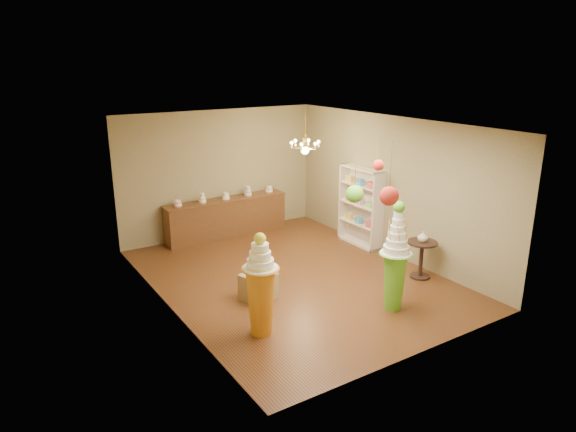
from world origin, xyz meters
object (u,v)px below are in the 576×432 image
pedestal_green (395,267)px  pedestal_orange (261,293)px  round_table (421,254)px  sideboard (226,217)px

pedestal_green → pedestal_orange: size_ratio=1.16×
pedestal_orange → pedestal_green: bearing=-12.2°
pedestal_orange → round_table: 3.71m
sideboard → round_table: size_ratio=4.08×
pedestal_orange → sideboard: pedestal_orange is taller
pedestal_green → sideboard: 5.03m
sideboard → round_table: bearing=-63.9°
pedestal_green → pedestal_orange: (-2.31, 0.50, -0.07)m
sideboard → round_table: 4.78m
pedestal_green → round_table: pedestal_green is taller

